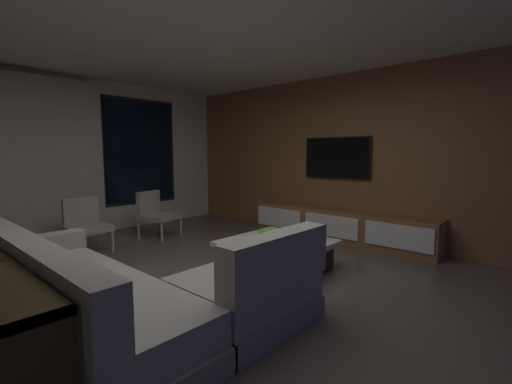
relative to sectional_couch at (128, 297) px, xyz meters
name	(u,v)px	position (x,y,z in m)	size (l,w,h in m)	color
floor	(211,294)	(0.93, 0.10, -0.29)	(9.20, 9.20, 0.00)	#564C44
back_wall_with_window	(64,158)	(0.87, 3.71, 1.05)	(6.60, 0.30, 2.70)	beige
media_wall	(354,158)	(3.99, 0.10, 1.06)	(0.12, 7.80, 2.70)	brown
ceiling	(207,16)	(0.93, 0.10, 2.41)	(8.20, 8.20, 0.00)	beige
sectional_couch	(128,297)	(0.00, 0.00, 0.00)	(1.98, 2.50, 0.82)	gray
coffee_table	(277,254)	(1.96, 0.06, -0.10)	(1.16, 1.16, 0.36)	#372916
book_stack_on_coffee_table	(269,233)	(2.05, 0.26, 0.12)	(0.28, 0.20, 0.10)	#A5CA5C
accent_chair_near_window	(156,212)	(1.89, 2.63, 0.14)	(0.67, 0.69, 0.78)	#B2ADA0
accent_chair_by_curtain	(85,222)	(0.72, 2.60, 0.14)	(0.56, 0.58, 0.78)	#B2ADA0
media_console	(340,226)	(3.70, 0.15, -0.04)	(0.46, 3.10, 0.52)	brown
mounted_tv	(336,158)	(3.89, 0.35, 1.06)	(0.05, 1.17, 0.68)	black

